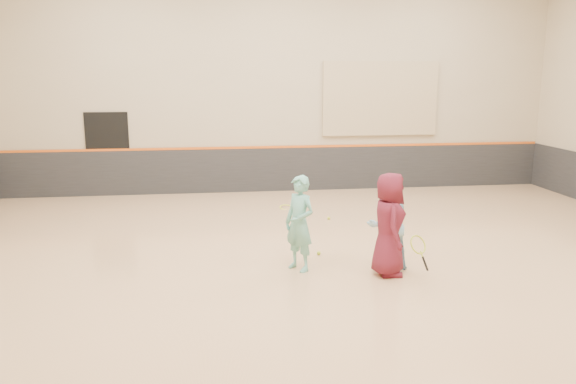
{
  "coord_description": "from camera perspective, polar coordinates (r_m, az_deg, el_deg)",
  "views": [
    {
      "loc": [
        -1.78,
        -9.08,
        3.18
      ],
      "look_at": [
        -0.5,
        0.4,
        1.15
      ],
      "focal_mm": 35.0,
      "sensor_mm": 36.0,
      "label": 1
    }
  ],
  "objects": [
    {
      "name": "room",
      "position": [
        9.55,
        3.29,
        -2.39
      ],
      "size": [
        15.04,
        12.04,
        6.22
      ],
      "color": "tan",
      "rests_on": "ground"
    },
    {
      "name": "wainscot_back",
      "position": [
        15.37,
        -0.93,
        2.31
      ],
      "size": [
        14.9,
        0.04,
        1.2
      ],
      "primitive_type": "cube",
      "color": "#232326",
      "rests_on": "floor"
    },
    {
      "name": "accent_stripe",
      "position": [
        15.27,
        -0.94,
        4.6
      ],
      "size": [
        14.9,
        0.03,
        0.06
      ],
      "primitive_type": "cube",
      "color": "#D85914",
      "rests_on": "wall_back"
    },
    {
      "name": "acoustic_panel",
      "position": [
        15.72,
        9.37,
        9.34
      ],
      "size": [
        3.2,
        0.08,
        2.0
      ],
      "primitive_type": "cube",
      "color": "tan",
      "rests_on": "wall_back"
    },
    {
      "name": "doorway",
      "position": [
        15.44,
        -17.8,
        3.66
      ],
      "size": [
        1.1,
        0.05,
        2.2
      ],
      "primitive_type": "cube",
      "color": "black",
      "rests_on": "floor"
    },
    {
      "name": "girl",
      "position": [
        9.13,
        1.18,
        -3.21
      ],
      "size": [
        0.65,
        0.69,
        1.58
      ],
      "primitive_type": "imported",
      "rotation": [
        0.0,
        0.0,
        -0.92
      ],
      "color": "#69B7A7",
      "rests_on": "floor"
    },
    {
      "name": "instructor",
      "position": [
        9.32,
        10.09,
        -3.32
      ],
      "size": [
        0.84,
        0.72,
        1.5
      ],
      "primitive_type": "imported",
      "rotation": [
        0.0,
        0.0,
        3.37
      ],
      "color": "#8CBDD9",
      "rests_on": "floor"
    },
    {
      "name": "young_man",
      "position": [
        9.06,
        10.21,
        -3.25
      ],
      "size": [
        0.61,
        0.86,
        1.66
      ],
      "primitive_type": "imported",
      "rotation": [
        0.0,
        0.0,
        1.47
      ],
      "color": "#5B1524",
      "rests_on": "floor"
    },
    {
      "name": "held_racket",
      "position": [
        9.14,
        13.07,
        -5.23
      ],
      "size": [
        0.39,
        0.39,
        0.63
      ],
      "primitive_type": null,
      "color": "#BBCF2D",
      "rests_on": "instructor"
    },
    {
      "name": "spare_racket",
      "position": [
        13.48,
        -0.16,
        -1.27
      ],
      "size": [
        0.75,
        0.75,
        0.18
      ],
      "primitive_type": null,
      "color": "#CFE131",
      "rests_on": "floor"
    },
    {
      "name": "ball_under_racket",
      "position": [
        10.08,
        3.15,
        -6.22
      ],
      "size": [
        0.07,
        0.07,
        0.07
      ],
      "primitive_type": "sphere",
      "color": "#B4CE2F",
      "rests_on": "floor"
    },
    {
      "name": "ball_in_hand",
      "position": [
        8.91,
        11.2,
        -1.88
      ],
      "size": [
        0.07,
        0.07,
        0.07
      ],
      "primitive_type": "sphere",
      "color": "yellow",
      "rests_on": "young_man"
    },
    {
      "name": "ball_beside_spare",
      "position": [
        12.46,
        4.16,
        -2.67
      ],
      "size": [
        0.07,
        0.07,
        0.07
      ],
      "primitive_type": "sphere",
      "color": "#C5D231",
      "rests_on": "floor"
    }
  ]
}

